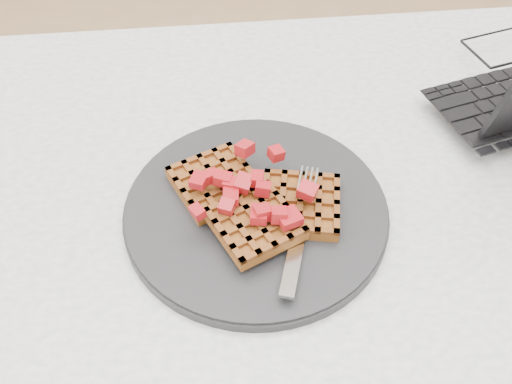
# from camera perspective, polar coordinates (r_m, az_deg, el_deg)

# --- Properties ---
(table) EXTENTS (1.20, 0.80, 0.75)m
(table) POSITION_cam_1_polar(r_m,az_deg,el_deg) (0.79, 8.32, -5.81)
(table) COLOR silver
(table) RESTS_ON ground
(plate) EXTENTS (0.31, 0.31, 0.02)m
(plate) POSITION_cam_1_polar(r_m,az_deg,el_deg) (0.67, -0.00, -1.82)
(plate) COLOR black
(plate) RESTS_ON table
(waffles) EXTENTS (0.21, 0.19, 0.03)m
(waffles) POSITION_cam_1_polar(r_m,az_deg,el_deg) (0.65, 0.05, -0.99)
(waffles) COLOR brown
(waffles) RESTS_ON plate
(strawberry_pile) EXTENTS (0.15, 0.15, 0.02)m
(strawberry_pile) POSITION_cam_1_polar(r_m,az_deg,el_deg) (0.64, 0.00, 0.84)
(strawberry_pile) COLOR maroon
(strawberry_pile) RESTS_ON waffles
(fork) EXTENTS (0.08, 0.18, 0.02)m
(fork) POSITION_cam_1_polar(r_m,az_deg,el_deg) (0.64, 4.44, -3.37)
(fork) COLOR silver
(fork) RESTS_ON plate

